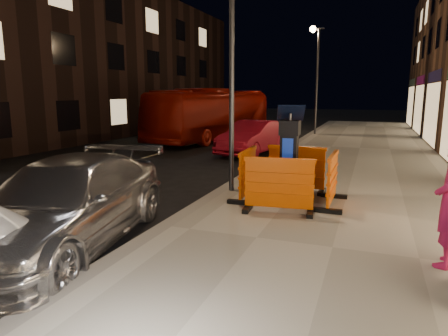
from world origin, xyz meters
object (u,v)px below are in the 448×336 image
(barrier_back, at_px, (296,169))
(barrier_kerbside, at_px, (248,173))
(bus_doubledecker, at_px, (213,140))
(barrier_front, at_px, (279,185))
(barrier_bldgside, at_px, (332,180))
(car_red, at_px, (253,154))
(parking_kiosk, at_px, (289,157))
(car_silver, at_px, (69,245))

(barrier_back, height_order, barrier_kerbside, same)
(bus_doubledecker, bearing_deg, barrier_kerbside, -57.23)
(barrier_front, relative_size, barrier_bldgside, 1.00)
(barrier_bldgside, distance_m, bus_doubledecker, 13.94)
(barrier_kerbside, relative_size, barrier_bldgside, 1.00)
(barrier_bldgside, xyz_separation_m, car_red, (-3.98, 7.48, -0.71))
(barrier_back, xyz_separation_m, barrier_kerbside, (-0.95, -0.95, 0.00))
(parking_kiosk, relative_size, barrier_back, 1.40)
(bus_doubledecker, bearing_deg, barrier_back, -51.48)
(parking_kiosk, bearing_deg, bus_doubledecker, 117.88)
(parking_kiosk, xyz_separation_m, barrier_bldgside, (0.95, 0.00, -0.45))
(barrier_back, height_order, barrier_bldgside, same)
(car_silver, bearing_deg, barrier_bldgside, 32.11)
(barrier_kerbside, distance_m, car_red, 7.80)
(barrier_kerbside, bearing_deg, barrier_bldgside, -93.22)
(parking_kiosk, relative_size, barrier_kerbside, 1.40)
(barrier_kerbside, relative_size, car_red, 0.34)
(barrier_front, height_order, barrier_kerbside, same)
(barrier_front, xyz_separation_m, barrier_bldgside, (0.95, 0.95, 0.00))
(parking_kiosk, height_order, barrier_kerbside, parking_kiosk)
(barrier_back, distance_m, car_red, 7.23)
(barrier_back, relative_size, bus_doubledecker, 0.14)
(barrier_front, relative_size, car_red, 0.34)
(parking_kiosk, height_order, barrier_bldgside, parking_kiosk)
(barrier_back, bearing_deg, bus_doubledecker, 122.97)
(barrier_front, distance_m, barrier_back, 1.90)
(barrier_back, relative_size, barrier_bldgside, 1.00)
(barrier_bldgside, distance_m, car_silver, 5.39)
(parking_kiosk, distance_m, barrier_kerbside, 1.05)
(barrier_front, relative_size, barrier_back, 1.00)
(barrier_kerbside, relative_size, car_silver, 0.29)
(barrier_kerbside, height_order, bus_doubledecker, bus_doubledecker)
(parking_kiosk, relative_size, car_red, 0.47)
(barrier_kerbside, height_order, barrier_bldgside, same)
(barrier_bldgside, relative_size, car_silver, 0.29)
(car_red, distance_m, bus_doubledecker, 5.52)
(parking_kiosk, xyz_separation_m, bus_doubledecker, (-6.53, 11.74, -1.16))
(barrier_back, distance_m, bus_doubledecker, 12.64)
(parking_kiosk, distance_m, barrier_back, 1.05)
(barrier_bldgside, distance_m, car_red, 8.50)
(parking_kiosk, xyz_separation_m, barrier_back, (-0.00, 0.95, -0.45))
(barrier_kerbside, bearing_deg, barrier_front, -138.22)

